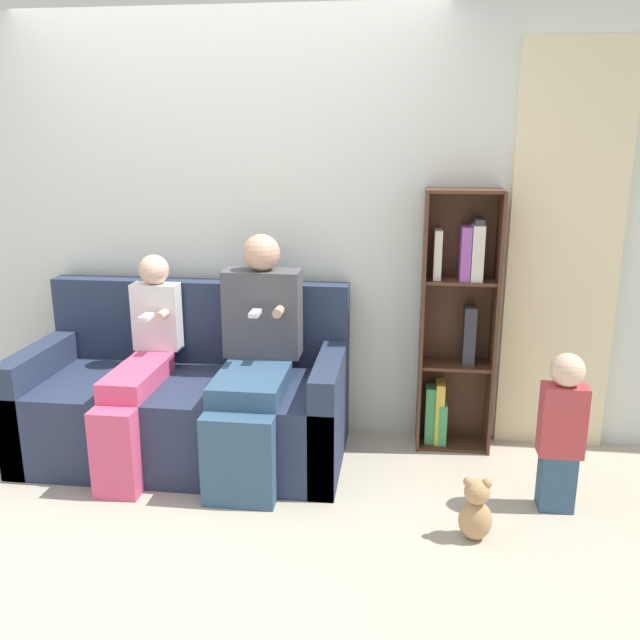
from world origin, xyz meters
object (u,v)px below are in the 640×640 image
(child_seated, at_px, (139,366))
(toddler_standing, at_px, (562,429))
(couch, at_px, (187,403))
(adult_seated, at_px, (255,353))
(teddy_bear, at_px, (476,510))
(bookshelf, at_px, (457,321))

(child_seated, distance_m, toddler_standing, 2.23)
(couch, height_order, adult_seated, adult_seated)
(adult_seated, bearing_deg, couch, 167.47)
(child_seated, relative_size, toddler_standing, 1.41)
(couch, relative_size, adult_seated, 1.41)
(adult_seated, relative_size, child_seated, 1.12)
(adult_seated, height_order, teddy_bear, adult_seated)
(couch, relative_size, child_seated, 1.58)
(couch, bearing_deg, child_seated, -146.94)
(bookshelf, bearing_deg, adult_seated, -159.25)
(adult_seated, relative_size, bookshelf, 0.84)
(child_seated, bearing_deg, teddy_bear, -17.08)
(adult_seated, bearing_deg, toddler_standing, -9.71)
(adult_seated, distance_m, toddler_standing, 1.61)
(couch, xyz_separation_m, child_seated, (-0.21, -0.14, 0.27))
(couch, height_order, child_seated, child_seated)
(couch, distance_m, adult_seated, 0.56)
(adult_seated, xyz_separation_m, teddy_bear, (1.15, -0.59, -0.52))
(toddler_standing, bearing_deg, adult_seated, 170.29)
(adult_seated, xyz_separation_m, child_seated, (-0.64, -0.04, -0.08))
(child_seated, xyz_separation_m, teddy_bear, (1.79, -0.55, -0.43))
(teddy_bear, bearing_deg, adult_seated, 152.67)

